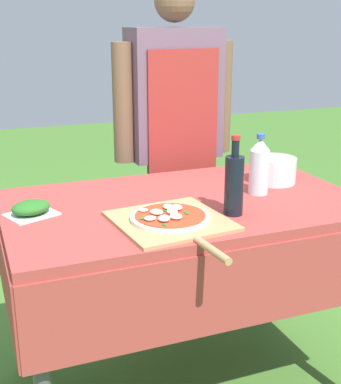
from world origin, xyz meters
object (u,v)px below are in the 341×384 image
pizza_on_peel (171,220)px  prep_table (183,228)px  water_bottle (259,166)px  herb_container (31,208)px  mixing_tub (274,170)px  person_cook (175,127)px  oil_bottle (234,184)px

pizza_on_peel → prep_table: bearing=52.1°
pizza_on_peel → water_bottle: (0.43, 0.18, 0.10)m
herb_container → pizza_on_peel: bearing=-30.5°
mixing_tub → person_cook: bearing=112.7°
pizza_on_peel → oil_bottle: bearing=-3.9°
pizza_on_peel → oil_bottle: (0.23, 0.01, 0.10)m
water_bottle → herb_container: size_ratio=1.20×
water_bottle → herb_container: bearing=175.6°
person_cook → water_bottle: 0.66m
prep_table → oil_bottle: bearing=-61.6°
pizza_on_peel → oil_bottle: 0.25m
water_bottle → mixing_tub: size_ratio=1.31×
person_cook → water_bottle: size_ratio=6.94×
person_cook → water_bottle: (0.09, -0.65, -0.04)m
mixing_tub → herb_container: bearing=-177.4°
oil_bottle → pizza_on_peel: bearing=-178.1°
oil_bottle → water_bottle: 0.26m
person_cook → oil_bottle: 0.83m
person_cook → mixing_tub: size_ratio=9.07×
water_bottle → herb_container: 0.85m
person_cook → prep_table: bearing=67.9°
herb_container → mixing_tub: 0.99m
water_bottle → mixing_tub: (0.14, 0.11, -0.06)m
prep_table → pizza_on_peel: (-0.13, -0.20, 0.12)m
prep_table → mixing_tub: mixing_tub is taller
person_cook → pizza_on_peel: bearing=64.4°
pizza_on_peel → water_bottle: bearing=16.9°
prep_table → pizza_on_peel: size_ratio=2.42×
person_cook → herb_container: 0.96m
oil_bottle → herb_container: (-0.65, 0.24, -0.08)m
prep_table → herb_container: size_ratio=6.78×
person_cook → mixing_tub: (0.23, -0.54, -0.10)m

